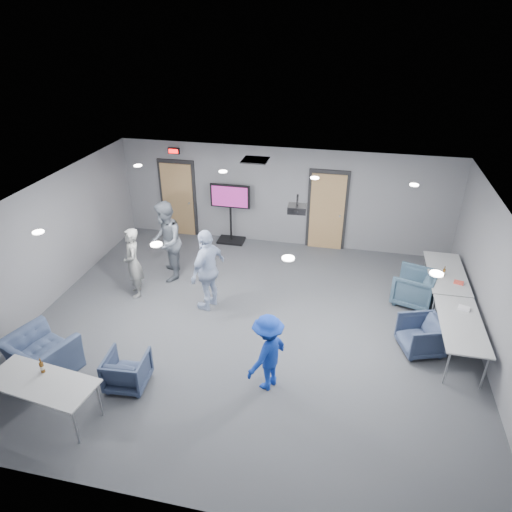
% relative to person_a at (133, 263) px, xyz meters
% --- Properties ---
extents(floor, '(9.00, 9.00, 0.00)m').
position_rel_person_a_xyz_m(floor, '(2.81, -0.64, -0.82)').
color(floor, '#3E4146').
rests_on(floor, ground).
extents(ceiling, '(9.00, 9.00, 0.00)m').
position_rel_person_a_xyz_m(ceiling, '(2.81, -0.64, 1.88)').
color(ceiling, white).
rests_on(ceiling, wall_back).
extents(wall_back, '(9.00, 0.02, 2.70)m').
position_rel_person_a_xyz_m(wall_back, '(2.81, 3.36, 0.53)').
color(wall_back, slate).
rests_on(wall_back, floor).
extents(wall_front, '(9.00, 0.02, 2.70)m').
position_rel_person_a_xyz_m(wall_front, '(2.81, -4.64, 0.53)').
color(wall_front, slate).
rests_on(wall_front, floor).
extents(wall_left, '(0.02, 8.00, 2.70)m').
position_rel_person_a_xyz_m(wall_left, '(-1.69, -0.64, 0.53)').
color(wall_left, slate).
rests_on(wall_left, floor).
extents(wall_right, '(0.02, 8.00, 2.70)m').
position_rel_person_a_xyz_m(wall_right, '(7.31, -0.64, 0.53)').
color(wall_right, slate).
rests_on(wall_right, floor).
extents(door_left, '(1.06, 0.17, 2.24)m').
position_rel_person_a_xyz_m(door_left, '(-0.18, 3.31, 0.25)').
color(door_left, black).
rests_on(door_left, wall_back).
extents(door_right, '(1.06, 0.17, 2.24)m').
position_rel_person_a_xyz_m(door_right, '(4.02, 3.31, 0.25)').
color(door_right, black).
rests_on(door_right, wall_back).
extents(exit_sign, '(0.32, 0.08, 0.16)m').
position_rel_person_a_xyz_m(exit_sign, '(-0.19, 3.29, 1.63)').
color(exit_sign, black).
rests_on(exit_sign, wall_back).
extents(hvac_diffuser, '(0.60, 0.60, 0.03)m').
position_rel_person_a_xyz_m(hvac_diffuser, '(2.31, 2.16, 1.87)').
color(hvac_diffuser, black).
rests_on(hvac_diffuser, ceiling).
extents(downlights, '(6.18, 3.78, 0.02)m').
position_rel_person_a_xyz_m(downlights, '(2.81, -0.64, 1.87)').
color(downlights, white).
rests_on(downlights, ceiling).
extents(person_a, '(0.64, 0.71, 1.64)m').
position_rel_person_a_xyz_m(person_a, '(0.00, 0.00, 0.00)').
color(person_a, gray).
rests_on(person_a, floor).
extents(person_b, '(1.01, 1.14, 1.95)m').
position_rel_person_a_xyz_m(person_b, '(0.44, 0.86, 0.16)').
color(person_b, slate).
rests_on(person_b, floor).
extents(person_c, '(0.77, 1.17, 1.85)m').
position_rel_person_a_xyz_m(person_c, '(1.79, -0.11, 0.11)').
color(person_c, silver).
rests_on(person_c, floor).
extents(person_d, '(0.90, 1.08, 1.44)m').
position_rel_person_a_xyz_m(person_d, '(3.50, -2.21, -0.10)').
color(person_d, '#1938A5').
rests_on(person_d, floor).
extents(chair_right_a, '(1.07, 1.05, 0.78)m').
position_rel_person_a_xyz_m(chair_right_a, '(6.16, 1.01, -0.43)').
color(chair_right_a, '#3B5367').
rests_on(chair_right_a, floor).
extents(chair_right_b, '(0.96, 0.94, 0.69)m').
position_rel_person_a_xyz_m(chair_right_b, '(6.16, -0.67, -0.47)').
color(chair_right_b, '#374460').
rests_on(chair_right_b, floor).
extents(chair_front_a, '(0.74, 0.76, 0.64)m').
position_rel_person_a_xyz_m(chair_front_a, '(1.14, -2.72, -0.50)').
color(chair_front_a, '#35405B').
rests_on(chair_front_a, floor).
extents(chair_front_b, '(1.37, 1.29, 0.73)m').
position_rel_person_a_xyz_m(chair_front_b, '(-0.52, -2.72, -0.45)').
color(chair_front_b, '#3B4966').
rests_on(chair_front_b, floor).
extents(table_right_a, '(0.79, 1.89, 0.73)m').
position_rel_person_a_xyz_m(table_right_a, '(6.81, 1.24, -0.13)').
color(table_right_a, '#B3B6B8').
rests_on(table_right_a, floor).
extents(table_right_b, '(0.77, 1.84, 0.73)m').
position_rel_person_a_xyz_m(table_right_b, '(6.81, -0.66, -0.13)').
color(table_right_b, '#B3B6B8').
rests_on(table_right_b, floor).
extents(table_front_left, '(1.83, 0.95, 0.73)m').
position_rel_person_a_xyz_m(table_front_left, '(0.20, -3.64, -0.13)').
color(table_front_left, '#B3B6B8').
rests_on(table_front_left, floor).
extents(bottle_front, '(0.07, 0.07, 0.27)m').
position_rel_person_a_xyz_m(bottle_front, '(0.12, -3.44, 0.01)').
color(bottle_front, '#5D3710').
rests_on(bottle_front, table_front_left).
extents(bottle_right, '(0.06, 0.06, 0.23)m').
position_rel_person_a_xyz_m(bottle_right, '(6.72, 1.06, -0.00)').
color(bottle_right, '#5D3710').
rests_on(bottle_right, table_right_a).
extents(snack_box, '(0.22, 0.18, 0.04)m').
position_rel_person_a_xyz_m(snack_box, '(6.99, 0.80, -0.07)').
color(snack_box, '#DC4637').
rests_on(snack_box, table_right_a).
extents(wrapper, '(0.25, 0.20, 0.05)m').
position_rel_person_a_xyz_m(wrapper, '(6.93, -0.18, -0.06)').
color(wrapper, white).
rests_on(wrapper, table_right_b).
extents(tv_stand, '(1.10, 0.52, 1.68)m').
position_rel_person_a_xyz_m(tv_stand, '(1.40, 3.11, 0.13)').
color(tv_stand, black).
rests_on(tv_stand, floor).
extents(projector, '(0.37, 0.35, 0.36)m').
position_rel_person_a_xyz_m(projector, '(3.60, 0.09, 1.59)').
color(projector, black).
rests_on(projector, ceiling).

